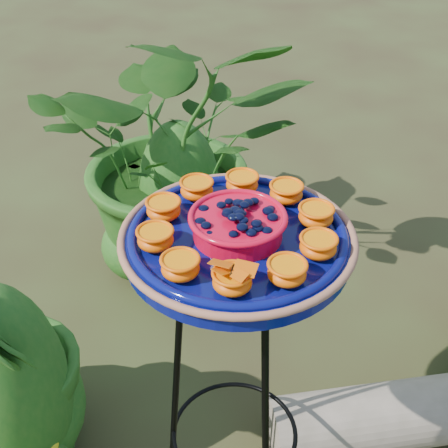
% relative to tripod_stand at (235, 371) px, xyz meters
% --- Properties ---
extents(tripod_stand, '(0.34, 0.34, 0.78)m').
position_rel_tripod_stand_xyz_m(tripod_stand, '(0.00, 0.00, 0.00)').
color(tripod_stand, black).
rests_on(tripod_stand, ground).
extents(feeder_dish, '(0.48, 0.48, 0.09)m').
position_rel_tripod_stand_xyz_m(feeder_dish, '(0.00, -0.00, 0.34)').
color(feeder_dish, '#070D59').
rests_on(feeder_dish, tripod_stand).
extents(driftwood_log, '(0.57, 0.41, 0.18)m').
position_rel_tripod_stand_xyz_m(driftwood_log, '(0.30, 0.28, -0.38)').
color(driftwood_log, tan).
rests_on(driftwood_log, ground).
extents(shrub_back_left, '(1.02, 0.94, 0.93)m').
position_rel_tripod_stand_xyz_m(shrub_back_left, '(-0.47, 0.87, -0.01)').
color(shrub_back_left, '#1B5215').
rests_on(shrub_back_left, ground).
extents(shrub_front_left, '(0.54, 0.56, 0.79)m').
position_rel_tripod_stand_xyz_m(shrub_front_left, '(-0.53, -0.07, -0.08)').
color(shrub_front_left, '#1B5215').
rests_on(shrub_front_left, ground).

